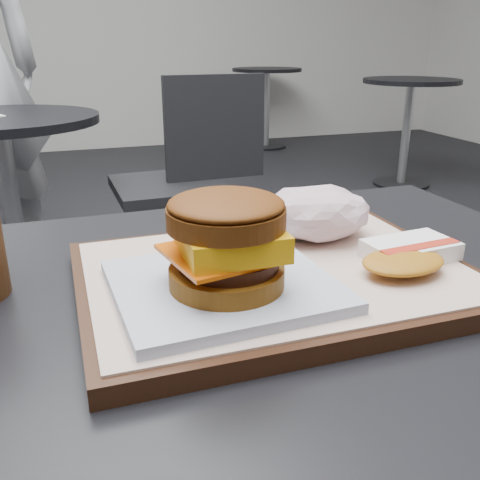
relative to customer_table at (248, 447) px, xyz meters
name	(u,v)px	position (x,y,z in m)	size (l,w,h in m)	color
customer_table	(248,447)	(0.00, 0.00, 0.00)	(0.80, 0.60, 0.77)	#A5A5AA
serving_tray	(276,277)	(0.03, 0.01, 0.20)	(0.38, 0.28, 0.02)	black
breakfast_sandwich	(226,253)	(-0.03, -0.03, 0.24)	(0.20, 0.18, 0.09)	white
hash_brown	(407,255)	(0.16, -0.03, 0.22)	(0.12, 0.10, 0.02)	white
crumpled_wrapper	(316,213)	(0.11, 0.07, 0.23)	(0.13, 0.10, 0.06)	white
neighbor_table	(6,171)	(-0.35, 1.65, -0.03)	(0.70, 0.70, 0.75)	black
neighbor_chair	(186,173)	(0.30, 1.57, -0.07)	(0.61, 0.43, 0.88)	#A6A6AB
bg_table_near	(409,107)	(2.20, 2.80, -0.02)	(0.66, 0.66, 0.75)	black
bg_table_far	(267,89)	(1.80, 4.50, -0.02)	(0.66, 0.66, 0.75)	black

